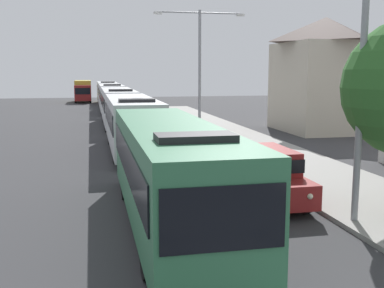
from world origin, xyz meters
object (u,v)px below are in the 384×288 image
at_px(bus_middle, 118,106).
at_px(streetlamp_near, 363,49).
at_px(bus_second_in_line, 132,122).
at_px(bus_lead, 170,170).
at_px(bus_fourth_in_line, 111,97).
at_px(bus_rear, 107,92).
at_px(streetlamp_mid, 200,58).
at_px(box_truck_oncoming, 83,90).
at_px(white_suv, 266,173).

relative_size(bus_middle, streetlamp_near, 1.48).
relative_size(bus_second_in_line, streetlamp_near, 1.35).
bearing_deg(bus_lead, bus_fourth_in_line, 90.00).
distance_m(bus_middle, bus_rear, 26.28).
bearing_deg(bus_middle, bus_lead, -90.00).
bearing_deg(streetlamp_mid, bus_second_in_line, -131.02).
height_order(bus_second_in_line, bus_rear, same).
xyz_separation_m(bus_lead, box_truck_oncoming, (-3.30, 58.36, 0.01)).
relative_size(bus_fourth_in_line, box_truck_oncoming, 1.59).
bearing_deg(bus_rear, white_suv, -85.83).
height_order(bus_middle, streetlamp_near, streetlamp_near).
bearing_deg(bus_second_in_line, bus_rear, 90.00).
distance_m(bus_second_in_line, white_suv, 12.07).
distance_m(white_suv, streetlamp_mid, 18.30).
distance_m(bus_fourth_in_line, streetlamp_mid, 21.40).
relative_size(bus_fourth_in_line, streetlamp_mid, 1.31).
height_order(bus_second_in_line, streetlamp_near, streetlamp_near).
height_order(bus_lead, bus_rear, same).
relative_size(bus_lead, bus_second_in_line, 1.03).
bearing_deg(box_truck_oncoming, white_suv, -82.95).
distance_m(bus_lead, bus_second_in_line, 13.27).
height_order(bus_lead, bus_fourth_in_line, same).
bearing_deg(white_suv, streetlamp_near, -59.73).
relative_size(bus_fourth_in_line, bus_rear, 0.99).
relative_size(bus_rear, streetlamp_near, 1.38).
bearing_deg(bus_middle, bus_fourth_in_line, 90.00).
height_order(bus_rear, streetlamp_near, streetlamp_near).
bearing_deg(white_suv, bus_rear, 94.17).
distance_m(bus_second_in_line, bus_rear, 39.23).
distance_m(box_truck_oncoming, streetlamp_near, 60.21).
distance_m(bus_rear, streetlamp_near, 54.00).
bearing_deg(bus_middle, streetlamp_near, -78.83).
height_order(white_suv, box_truck_oncoming, box_truck_oncoming).
relative_size(white_suv, streetlamp_near, 0.57).
bearing_deg(bus_middle, bus_second_in_line, -90.00).
relative_size(bus_fourth_in_line, streetlamp_near, 1.37).
bearing_deg(box_truck_oncoming, bus_middle, -84.13).
xyz_separation_m(bus_second_in_line, bus_middle, (0.00, 12.95, 0.00)).
relative_size(bus_middle, white_suv, 2.58).
height_order(box_truck_oncoming, streetlamp_mid, streetlamp_mid).
bearing_deg(bus_second_in_line, streetlamp_near, -69.44).
bearing_deg(streetlamp_near, bus_lead, 168.32).
relative_size(bus_second_in_line, streetlamp_mid, 1.29).
relative_size(bus_rear, box_truck_oncoming, 1.60).
bearing_deg(box_truck_oncoming, streetlamp_mid, -77.39).
relative_size(box_truck_oncoming, streetlamp_mid, 0.82).
height_order(bus_second_in_line, box_truck_oncoming, bus_second_in_line).
xyz_separation_m(bus_fourth_in_line, streetlamp_mid, (5.40, -20.36, 3.75)).
bearing_deg(bus_lead, bus_rear, 90.00).
bearing_deg(streetlamp_near, bus_fourth_in_line, 97.51).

